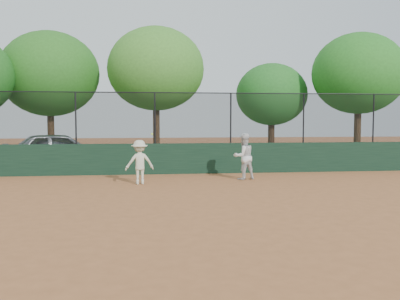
{
  "coord_description": "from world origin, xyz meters",
  "views": [
    {
      "loc": [
        -0.88,
        -11.43,
        2.16
      ],
      "look_at": [
        0.8,
        2.2,
        1.2
      ],
      "focal_mm": 40.0,
      "sensor_mm": 36.0,
      "label": 1
    }
  ],
  "objects": [
    {
      "name": "parked_car",
      "position": [
        -4.59,
        8.52,
        0.8
      ],
      "size": [
        5.02,
        3.09,
        1.59
      ],
      "primitive_type": "imported",
      "rotation": [
        0.0,
        0.0,
        1.85
      ],
      "color": "#A8ADB2",
      "rests_on": "ground"
    },
    {
      "name": "fence_assembly",
      "position": [
        -0.03,
        6.0,
        2.24
      ],
      "size": [
        26.0,
        0.06,
        2.0
      ],
      "color": "black",
      "rests_on": "back_wall"
    },
    {
      "name": "tree_2",
      "position": [
        -0.3,
        11.8,
        4.73
      ],
      "size": [
        4.98,
        4.53,
        6.89
      ],
      "color": "#472C19",
      "rests_on": "ground"
    },
    {
      "name": "tree_3",
      "position": [
        6.06,
        12.56,
        3.5
      ],
      "size": [
        3.94,
        3.59,
        5.21
      ],
      "color": "#3A2213",
      "rests_on": "ground"
    },
    {
      "name": "grass_strip",
      "position": [
        0.0,
        12.0,
        0.0
      ],
      "size": [
        36.0,
        12.0,
        0.01
      ],
      "primitive_type": "cube",
      "color": "#2C4E18",
      "rests_on": "ground"
    },
    {
      "name": "player_main",
      "position": [
        -1.07,
        3.37,
        0.73
      ],
      "size": [
        1.03,
        0.71,
        1.7
      ],
      "color": "beige",
      "rests_on": "ground"
    },
    {
      "name": "tree_4",
      "position": [
        10.07,
        10.52,
        4.48
      ],
      "size": [
        4.82,
        4.38,
        6.58
      ],
      "color": "#452D18",
      "rests_on": "ground"
    },
    {
      "name": "ground",
      "position": [
        0.0,
        0.0,
        0.0
      ],
      "size": [
        80.0,
        80.0,
        0.0
      ],
      "primitive_type": "plane",
      "color": "#AE6538",
      "rests_on": "ground"
    },
    {
      "name": "tree_1",
      "position": [
        -5.88,
        13.16,
        4.53
      ],
      "size": [
        5.21,
        4.74,
        6.79
      ],
      "color": "#462B18",
      "rests_on": "ground"
    },
    {
      "name": "player_second",
      "position": [
        2.6,
        4.07,
        0.82
      ],
      "size": [
        0.95,
        0.84,
        1.65
      ],
      "primitive_type": "imported",
      "rotation": [
        0.0,
        0.0,
        3.45
      ],
      "color": "silver",
      "rests_on": "ground"
    },
    {
      "name": "back_wall",
      "position": [
        0.0,
        6.0,
        0.6
      ],
      "size": [
        26.0,
        0.2,
        1.2
      ],
      "primitive_type": "cube",
      "color": "#173221",
      "rests_on": "ground"
    }
  ]
}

